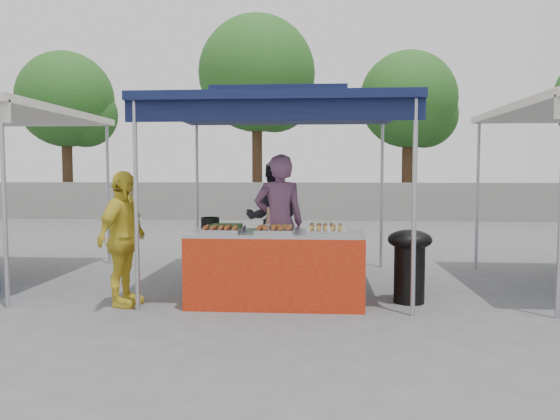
# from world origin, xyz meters

# --- Properties ---
(ground_plane) EXTENTS (80.00, 80.00, 0.00)m
(ground_plane) POSITION_xyz_m (0.00, 0.00, 0.00)
(ground_plane) COLOR #555557
(back_wall) EXTENTS (40.00, 0.25, 1.20)m
(back_wall) POSITION_xyz_m (0.00, 11.00, 0.60)
(back_wall) COLOR slate
(back_wall) RESTS_ON ground_plane
(main_canopy) EXTENTS (3.20, 3.20, 2.57)m
(main_canopy) POSITION_xyz_m (0.00, 0.97, 2.37)
(main_canopy) COLOR #B1B1B8
(main_canopy) RESTS_ON ground_plane
(tree_0) EXTENTS (3.44, 3.37, 5.79)m
(tree_0) POSITION_xyz_m (-8.35, 12.70, 3.96)
(tree_0) COLOR #3D2817
(tree_0) RESTS_ON ground_plane
(tree_1) EXTENTS (4.10, 4.10, 7.05)m
(tree_1) POSITION_xyz_m (-1.57, 13.14, 4.83)
(tree_1) COLOR #3D2817
(tree_1) RESTS_ON ground_plane
(tree_2) EXTENTS (3.37, 3.29, 5.65)m
(tree_2) POSITION_xyz_m (3.66, 12.78, 3.86)
(tree_2) COLOR #3D2817
(tree_2) RESTS_ON ground_plane
(vendor_table) EXTENTS (2.00, 0.80, 0.85)m
(vendor_table) POSITION_xyz_m (0.00, -0.10, 0.43)
(vendor_table) COLOR #B72910
(vendor_table) RESTS_ON ground_plane
(food_tray_fl) EXTENTS (0.42, 0.30, 0.07)m
(food_tray_fl) POSITION_xyz_m (-0.59, -0.34, 0.88)
(food_tray_fl) COLOR silver
(food_tray_fl) RESTS_ON vendor_table
(food_tray_fm) EXTENTS (0.42, 0.30, 0.07)m
(food_tray_fm) POSITION_xyz_m (0.00, -0.34, 0.88)
(food_tray_fm) COLOR silver
(food_tray_fm) RESTS_ON vendor_table
(food_tray_fr) EXTENTS (0.42, 0.30, 0.07)m
(food_tray_fr) POSITION_xyz_m (0.57, -0.34, 0.88)
(food_tray_fr) COLOR silver
(food_tray_fr) RESTS_ON vendor_table
(food_tray_bl) EXTENTS (0.42, 0.30, 0.07)m
(food_tray_bl) POSITION_xyz_m (-0.59, -0.02, 0.88)
(food_tray_bl) COLOR silver
(food_tray_bl) RESTS_ON vendor_table
(food_tray_bm) EXTENTS (0.42, 0.30, 0.07)m
(food_tray_bm) POSITION_xyz_m (0.00, -0.02, 0.88)
(food_tray_bm) COLOR silver
(food_tray_bm) RESTS_ON vendor_table
(food_tray_br) EXTENTS (0.42, 0.30, 0.07)m
(food_tray_br) POSITION_xyz_m (0.58, -0.04, 0.88)
(food_tray_br) COLOR silver
(food_tray_br) RESTS_ON vendor_table
(cooking_pot) EXTENTS (0.23, 0.23, 0.13)m
(cooking_pot) POSITION_xyz_m (-0.83, 0.24, 0.92)
(cooking_pot) COLOR black
(cooking_pot) RESTS_ON vendor_table
(skewer_cup) EXTENTS (0.08, 0.08, 0.10)m
(skewer_cup) POSITION_xyz_m (-0.07, -0.28, 0.90)
(skewer_cup) COLOR #B1B1B8
(skewer_cup) RESTS_ON vendor_table
(wok_burner) EXTENTS (0.52, 0.52, 0.87)m
(wok_burner) POSITION_xyz_m (1.56, 0.10, 0.51)
(wok_burner) COLOR black
(wok_burner) RESTS_ON ground_plane
(crate_left) EXTENTS (0.49, 0.34, 0.29)m
(crate_left) POSITION_xyz_m (-0.49, 0.52, 0.15)
(crate_left) COLOR #122E99
(crate_left) RESTS_ON ground_plane
(crate_right) EXTENTS (0.54, 0.38, 0.32)m
(crate_right) POSITION_xyz_m (0.22, 0.58, 0.16)
(crate_right) COLOR #122E99
(crate_right) RESTS_ON ground_plane
(crate_stacked) EXTENTS (0.50, 0.35, 0.30)m
(crate_stacked) POSITION_xyz_m (0.22, 0.58, 0.47)
(crate_stacked) COLOR #122E99
(crate_stacked) RESTS_ON crate_right
(vendor_woman) EXTENTS (0.71, 0.53, 1.76)m
(vendor_woman) POSITION_xyz_m (-0.02, 0.67, 0.88)
(vendor_woman) COLOR #825276
(vendor_woman) RESTS_ON ground_plane
(helper_man) EXTENTS (0.88, 0.72, 1.69)m
(helper_man) POSITION_xyz_m (-0.17, 1.65, 0.85)
(helper_man) COLOR black
(helper_man) RESTS_ON ground_plane
(customer_person) EXTENTS (0.54, 0.96, 1.55)m
(customer_person) POSITION_xyz_m (-1.74, -0.28, 0.77)
(customer_person) COLOR gold
(customer_person) RESTS_ON ground_plane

